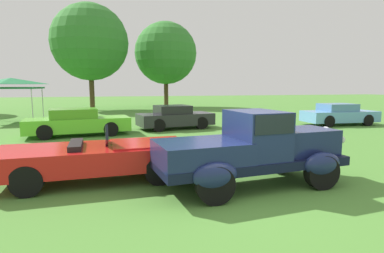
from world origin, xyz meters
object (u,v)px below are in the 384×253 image
object	(u,v)px
feature_pickup_truck	(253,148)
neighbor_convertible	(101,156)
show_car_skyblue	(339,114)
canopy_tent_left_field	(11,83)
show_car_lime	(77,122)
show_car_charcoal	(175,117)

from	to	relation	value
feature_pickup_truck	neighbor_convertible	world-z (taller)	feature_pickup_truck
show_car_skyblue	canopy_tent_left_field	bearing A→B (deg)	161.76
show_car_lime	show_car_skyblue	world-z (taller)	same
show_car_lime	canopy_tent_left_field	size ratio (longest dim) A/B	1.47
show_car_lime	show_car_charcoal	world-z (taller)	same
show_car_lime	canopy_tent_left_field	bearing A→B (deg)	124.14
canopy_tent_left_field	show_car_skyblue	bearing A→B (deg)	-18.24
feature_pickup_truck	show_car_skyblue	world-z (taller)	feature_pickup_truck
neighbor_convertible	show_car_skyblue	size ratio (longest dim) A/B	1.09
show_car_charcoal	show_car_skyblue	world-z (taller)	same
neighbor_convertible	show_car_charcoal	distance (m)	9.06
show_car_charcoal	feature_pickup_truck	bearing A→B (deg)	-90.68
feature_pickup_truck	neighbor_convertible	bearing A→B (deg)	158.76
neighbor_convertible	show_car_lime	bearing A→B (deg)	100.01
show_car_charcoal	canopy_tent_left_field	xyz separation A→B (m)	(-9.12, 5.36, 1.83)
canopy_tent_left_field	neighbor_convertible	bearing A→B (deg)	-67.51
show_car_lime	show_car_skyblue	bearing A→B (deg)	1.62
feature_pickup_truck	show_car_lime	distance (m)	9.68
neighbor_convertible	feature_pickup_truck	bearing A→B (deg)	-21.24
canopy_tent_left_field	show_car_charcoal	bearing A→B (deg)	-30.42
show_car_lime	show_car_charcoal	bearing A→B (deg)	13.81
show_car_charcoal	canopy_tent_left_field	world-z (taller)	canopy_tent_left_field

